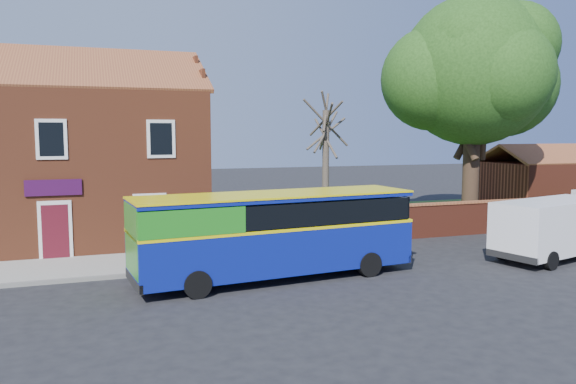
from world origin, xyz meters
name	(u,v)px	position (x,y,z in m)	size (l,w,h in m)	color
ground	(298,297)	(0.00, 0.00, 0.00)	(120.00, 120.00, 0.00)	black
pavement	(54,270)	(-7.00, 5.75, 0.06)	(18.00, 3.50, 0.12)	gray
kerb	(50,282)	(-7.00, 4.00, 0.07)	(18.00, 0.15, 0.14)	slate
grass_strip	(428,215)	(13.00, 13.00, 0.02)	(26.00, 12.00, 0.04)	#426B28
shop_building	(58,165)	(-7.02, 11.50, 3.41)	(12.30, 8.13, 10.50)	brown
boundary_wall	(498,216)	(13.00, 7.00, 0.81)	(22.00, 0.38, 1.60)	maroon
outbuilding	(550,184)	(22.00, 13.00, 1.61)	(8.20, 5.06, 4.17)	maroon
bus	(267,231)	(-0.25, 2.23, 1.63)	(9.56, 3.29, 2.86)	navy
van_near	(553,226)	(10.99, 1.51, 1.27)	(5.53, 3.29, 2.27)	white
large_tree	(473,76)	(13.35, 9.74, 7.80)	(9.77, 7.73, 11.92)	black
bare_tree	(326,163)	(5.49, 10.81, 3.34)	(2.44, 2.91, 6.52)	#4C4238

